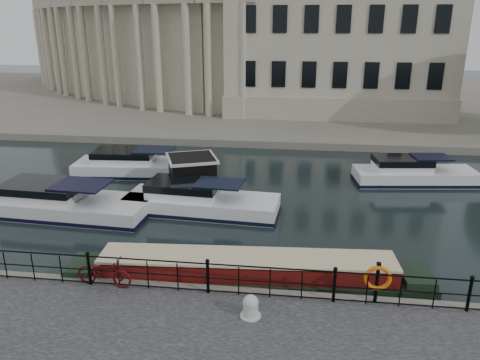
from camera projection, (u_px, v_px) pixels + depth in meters
name	position (u px, v px, depth m)	size (l,w,h in m)	color
ground_plane	(220.00, 272.00, 17.48)	(160.00, 160.00, 0.00)	black
far_bank	(276.00, 100.00, 54.00)	(120.00, 42.00, 0.55)	#6B665B
railing	(208.00, 275.00, 14.97)	(24.14, 0.14, 1.22)	black
civic_building	(266.00, 40.00, 47.90)	(53.55, 31.84, 16.85)	#ADA38C
bicycle	(104.00, 272.00, 15.44)	(0.67, 1.93, 1.01)	#400B0B
mooring_bollard	(251.00, 307.00, 13.86)	(0.63, 0.63, 0.71)	#BBBBB7
life_ring_post	(378.00, 279.00, 14.35)	(0.84, 0.21, 1.38)	black
narrowboat	(247.00, 277.00, 16.46)	(12.93, 2.54, 1.48)	black
harbour_hut	(192.00, 178.00, 24.99)	(4.21, 3.89, 2.22)	#6B665B
cabin_cruisers	(187.00, 188.00, 25.16)	(25.77, 10.16, 1.99)	silver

